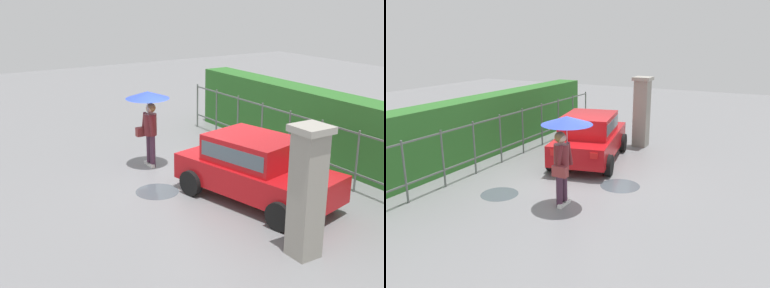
{
  "view_description": "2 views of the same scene",
  "coord_description": "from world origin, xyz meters",
  "views": [
    {
      "loc": [
        9.73,
        -6.39,
        4.59
      ],
      "look_at": [
        0.02,
        -0.35,
        1.06
      ],
      "focal_mm": 47.04,
      "sensor_mm": 36.0,
      "label": 1
    },
    {
      "loc": [
        -9.03,
        -4.72,
        3.71
      ],
      "look_at": [
        -0.47,
        -0.24,
        1.09
      ],
      "focal_mm": 36.84,
      "sensor_mm": 36.0,
      "label": 2
    }
  ],
  "objects": [
    {
      "name": "ground_plane",
      "position": [
        0.0,
        0.0,
        0.0
      ],
      "size": [
        40.0,
        40.0,
        0.0
      ],
      "primitive_type": "plane",
      "color": "slate"
    },
    {
      "name": "car",
      "position": [
        1.51,
        0.38,
        0.8
      ],
      "size": [
        3.97,
        2.48,
        1.48
      ],
      "rotation": [
        0.0,
        0.0,
        0.22
      ],
      "color": "#B71116",
      "rests_on": "ground"
    },
    {
      "name": "pedestrian",
      "position": [
        -1.76,
        -0.59,
        1.59
      ],
      "size": [
        1.14,
        1.14,
        2.06
      ],
      "rotation": [
        0.0,
        0.0,
        -1.59
      ],
      "color": "#47283D",
      "rests_on": "ground"
    },
    {
      "name": "gate_pillar",
      "position": [
        3.94,
        -0.44,
        1.24
      ],
      "size": [
        0.6,
        0.6,
        2.42
      ],
      "color": "gray",
      "rests_on": "ground"
    },
    {
      "name": "fence_section",
      "position": [
        0.66,
        2.69,
        0.82
      ],
      "size": [
        10.4,
        0.05,
        1.5
      ],
      "color": "#59605B",
      "rests_on": "ground"
    },
    {
      "name": "hedge_row",
      "position": [
        0.66,
        3.78,
        0.95
      ],
      "size": [
        11.35,
        0.9,
        1.9
      ],
      "primitive_type": "cube",
      "color": "#2D6B28",
      "rests_on": "ground"
    },
    {
      "name": "puddle_near",
      "position": [
        -0.07,
        -1.26,
        0.0
      ],
      "size": [
        1.03,
        1.03,
        0.0
      ],
      "primitive_type": "cylinder",
      "color": "#4C545B",
      "rests_on": "ground"
    },
    {
      "name": "puddle_far",
      "position": [
        -1.96,
        1.14,
        0.0
      ],
      "size": [
        0.92,
        0.92,
        0.0
      ],
      "primitive_type": "cylinder",
      "color": "#4C545B",
      "rests_on": "ground"
    }
  ]
}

